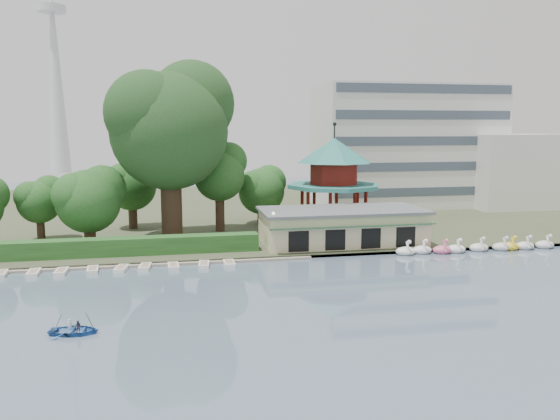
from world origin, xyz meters
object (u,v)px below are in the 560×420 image
object	(u,v)px
boathouse	(342,226)
pavilion	(334,173)
dock	(142,264)
rowboat_with_passengers	(74,327)
big_tree	(171,122)

from	to	relation	value
boathouse	pavilion	xyz separation A→B (m)	(2.00, 10.03, 5.11)
dock	pavilion	size ratio (longest dim) A/B	2.52
dock	rowboat_with_passengers	distance (m)	17.97
big_tree	rowboat_with_passengers	world-z (taller)	big_tree
pavilion	boathouse	bearing A→B (deg)	-101.28
dock	big_tree	distance (m)	18.06
dock	rowboat_with_passengers	bearing A→B (deg)	-101.04
pavilion	big_tree	bearing A→B (deg)	-169.71
dock	pavilion	bearing A→B (deg)	31.66
boathouse	rowboat_with_passengers	size ratio (longest dim) A/B	3.75
pavilion	big_tree	distance (m)	22.16
dock	big_tree	bearing A→B (deg)	73.88
big_tree	rowboat_with_passengers	distance (m)	32.40
dock	boathouse	world-z (taller)	boathouse
rowboat_with_passengers	pavilion	bearing A→B (deg)	49.77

